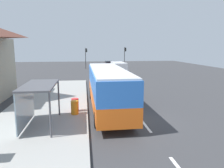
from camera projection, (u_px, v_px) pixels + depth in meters
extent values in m
cube|color=#38383A|center=(112.00, 85.00, 28.00)|extent=(56.00, 92.00, 0.04)
cube|color=#999993|center=(44.00, 114.00, 15.46)|extent=(6.20, 30.00, 0.18)
cube|color=silver|center=(146.00, 126.00, 13.37)|extent=(0.16, 2.20, 0.01)
cube|color=silver|center=(129.00, 105.00, 18.25)|extent=(0.16, 2.20, 0.01)
cube|color=silver|center=(120.00, 92.00, 23.14)|extent=(0.16, 2.20, 0.01)
cube|color=silver|center=(114.00, 85.00, 28.03)|extent=(0.16, 2.20, 0.01)
cube|color=silver|center=(109.00, 79.00, 32.92)|extent=(0.16, 2.20, 0.01)
cube|color=silver|center=(106.00, 75.00, 37.81)|extent=(0.16, 2.20, 0.01)
cube|color=silver|center=(104.00, 72.00, 42.69)|extent=(0.16, 2.20, 0.01)
cube|color=orange|center=(108.00, 96.00, 16.69)|extent=(2.59, 11.02, 1.15)
cube|color=blue|center=(108.00, 80.00, 16.47)|extent=(2.59, 11.02, 1.45)
cube|color=silver|center=(108.00, 69.00, 16.33)|extent=(2.46, 10.80, 0.12)
cube|color=black|center=(102.00, 72.00, 21.80)|extent=(2.30, 0.14, 1.22)
cube|color=black|center=(92.00, 82.00, 15.83)|extent=(0.15, 8.58, 1.10)
cylinder|color=black|center=(91.00, 93.00, 20.44)|extent=(0.29, 1.00, 1.00)
cylinder|color=black|center=(115.00, 93.00, 20.74)|extent=(0.29, 1.00, 1.00)
cylinder|color=black|center=(96.00, 120.00, 13.02)|extent=(0.29, 1.00, 1.00)
cylinder|color=black|center=(133.00, 118.00, 13.32)|extent=(0.29, 1.00, 1.00)
cube|color=silver|center=(119.00, 68.00, 36.02)|extent=(2.09, 5.24, 1.96)
cube|color=black|center=(119.00, 66.00, 35.96)|extent=(2.10, 3.16, 0.44)
cylinder|color=black|center=(126.00, 75.00, 34.36)|extent=(0.23, 0.68, 0.68)
cylinder|color=black|center=(115.00, 76.00, 34.11)|extent=(0.23, 0.68, 0.68)
cylinder|color=black|center=(122.00, 73.00, 38.26)|extent=(0.23, 0.68, 0.68)
cylinder|color=black|center=(112.00, 73.00, 38.01)|extent=(0.23, 0.68, 0.68)
cube|color=#A51919|center=(109.00, 65.00, 51.19)|extent=(2.01, 4.48, 0.60)
cube|color=black|center=(109.00, 62.00, 51.28)|extent=(1.70, 2.45, 0.60)
cylinder|color=black|center=(113.00, 67.00, 49.93)|extent=(0.23, 0.65, 0.64)
cylinder|color=black|center=(106.00, 67.00, 49.65)|extent=(0.23, 0.65, 0.64)
cylinder|color=black|center=(111.00, 66.00, 52.84)|extent=(0.23, 0.65, 0.64)
cylinder|color=black|center=(105.00, 66.00, 52.56)|extent=(0.23, 0.65, 0.64)
cylinder|color=orange|center=(75.00, 107.00, 15.08)|extent=(0.52, 0.52, 0.95)
cylinder|color=red|center=(75.00, 105.00, 15.76)|extent=(0.52, 0.52, 0.95)
cylinder|color=#2D2D2D|center=(124.00, 58.00, 47.92)|extent=(0.14, 0.14, 4.77)
cube|color=black|center=(126.00, 49.00, 47.62)|extent=(0.24, 0.28, 0.84)
sphere|color=#360606|center=(126.00, 48.00, 47.59)|extent=(0.16, 0.16, 0.16)
sphere|color=#3C2C03|center=(126.00, 49.00, 47.64)|extent=(0.16, 0.16, 0.16)
sphere|color=green|center=(126.00, 51.00, 47.69)|extent=(0.16, 0.16, 0.16)
cylinder|color=#2D2D2D|center=(86.00, 59.00, 47.65)|extent=(0.14, 0.14, 4.59)
cube|color=black|center=(86.00, 50.00, 47.37)|extent=(0.24, 0.28, 0.84)
sphere|color=#360606|center=(87.00, 49.00, 47.33)|extent=(0.16, 0.16, 0.16)
sphere|color=#3C2C03|center=(87.00, 50.00, 47.38)|extent=(0.16, 0.16, 0.16)
sphere|color=green|center=(87.00, 52.00, 47.43)|extent=(0.16, 0.16, 0.16)
cube|color=#4C4C51|center=(39.00, 85.00, 12.57)|extent=(1.80, 4.00, 0.10)
cube|color=#8CA5B2|center=(25.00, 106.00, 12.67)|extent=(0.06, 3.80, 2.30)
cylinder|color=#4C4C51|center=(50.00, 115.00, 11.03)|extent=(0.10, 0.10, 2.44)
cylinder|color=#4C4C51|center=(59.00, 98.00, 14.75)|extent=(0.10, 0.10, 2.44)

